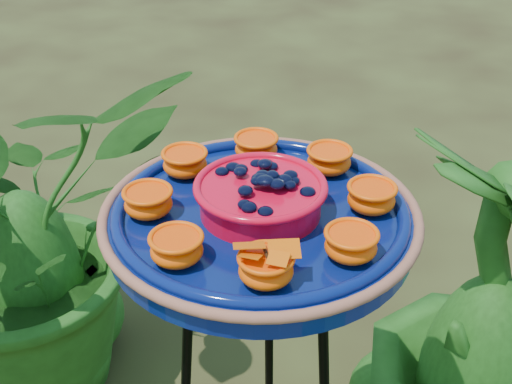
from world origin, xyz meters
TOP-DOWN VIEW (x-y plane):
  - feeder_dish at (0.07, 0.10)m, footprint 0.51×0.51m
  - shrub_back_left at (-0.67, 0.64)m, footprint 1.17×1.18m
  - shrub_back_right at (0.54, 0.46)m, footprint 0.74×0.74m

SIDE VIEW (x-z plane):
  - shrub_back_right at x=0.54m, z-range 0.00..0.98m
  - shrub_back_left at x=-0.67m, z-range 0.00..0.99m
  - feeder_dish at x=0.07m, z-range 0.95..1.06m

